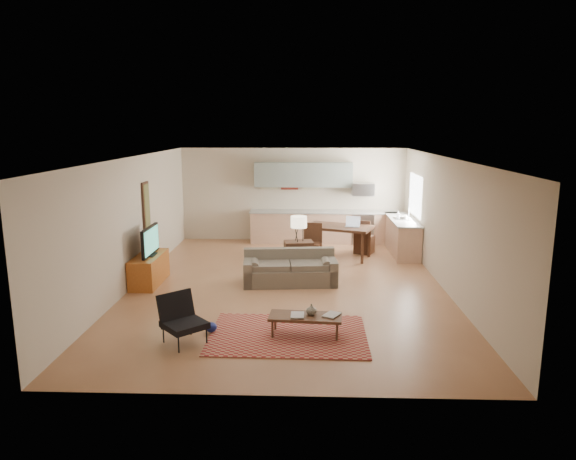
{
  "coord_description": "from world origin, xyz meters",
  "views": [
    {
      "loc": [
        0.37,
        -10.39,
        3.33
      ],
      "look_at": [
        0.0,
        0.3,
        1.15
      ],
      "focal_mm": 32.0,
      "sensor_mm": 36.0,
      "label": 1
    }
  ],
  "objects_px": {
    "console_table": "(299,257)",
    "dining_table": "(339,242)",
    "armchair": "(184,320)",
    "coffee_table": "(305,326)",
    "tv_credenza": "(149,269)",
    "sofa": "(290,268)"
  },
  "relations": [
    {
      "from": "sofa",
      "to": "armchair",
      "type": "distance_m",
      "value": 3.49
    },
    {
      "from": "console_table",
      "to": "dining_table",
      "type": "bearing_deg",
      "value": 46.33
    },
    {
      "from": "sofa",
      "to": "tv_credenza",
      "type": "relative_size",
      "value": 1.53
    },
    {
      "from": "armchair",
      "to": "dining_table",
      "type": "distance_m",
      "value": 6.05
    },
    {
      "from": "coffee_table",
      "to": "dining_table",
      "type": "height_order",
      "value": "dining_table"
    },
    {
      "from": "tv_credenza",
      "to": "armchair",
      "type": "bearing_deg",
      "value": -64.14
    },
    {
      "from": "sofa",
      "to": "armchair",
      "type": "height_order",
      "value": "armchair"
    },
    {
      "from": "coffee_table",
      "to": "armchair",
      "type": "bearing_deg",
      "value": -164.83
    },
    {
      "from": "sofa",
      "to": "tv_credenza",
      "type": "distance_m",
      "value": 3.02
    },
    {
      "from": "coffee_table",
      "to": "armchair",
      "type": "height_order",
      "value": "armchair"
    },
    {
      "from": "coffee_table",
      "to": "console_table",
      "type": "bearing_deg",
      "value": 96.98
    },
    {
      "from": "sofa",
      "to": "dining_table",
      "type": "xyz_separation_m",
      "value": [
        1.18,
        2.27,
        0.06
      ]
    },
    {
      "from": "console_table",
      "to": "dining_table",
      "type": "distance_m",
      "value": 1.76
    },
    {
      "from": "tv_credenza",
      "to": "dining_table",
      "type": "distance_m",
      "value": 4.81
    },
    {
      "from": "console_table",
      "to": "dining_table",
      "type": "height_order",
      "value": "dining_table"
    },
    {
      "from": "tv_credenza",
      "to": "console_table",
      "type": "relative_size",
      "value": 1.8
    },
    {
      "from": "armchair",
      "to": "dining_table",
      "type": "bearing_deg",
      "value": 21.02
    },
    {
      "from": "sofa",
      "to": "console_table",
      "type": "height_order",
      "value": "console_table"
    },
    {
      "from": "coffee_table",
      "to": "armchair",
      "type": "xyz_separation_m",
      "value": [
        -1.87,
        -0.36,
        0.21
      ]
    },
    {
      "from": "sofa",
      "to": "tv_credenza",
      "type": "bearing_deg",
      "value": 176.28
    },
    {
      "from": "coffee_table",
      "to": "tv_credenza",
      "type": "height_order",
      "value": "tv_credenza"
    },
    {
      "from": "armchair",
      "to": "console_table",
      "type": "xyz_separation_m",
      "value": [
        1.71,
        3.96,
        -0.01
      ]
    }
  ]
}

